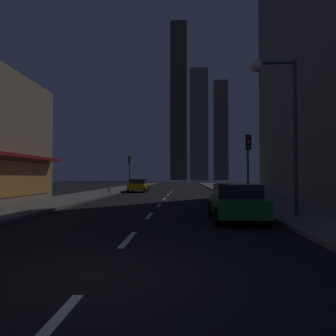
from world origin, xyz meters
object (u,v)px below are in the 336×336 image
at_px(traffic_light_far_left, 129,165).
at_px(car_parked_near, 236,202).
at_px(street_lamp_right, 275,98).
at_px(fire_hydrant_far_left, 109,189).
at_px(car_parked_far, 138,185).
at_px(traffic_light_near_right, 248,153).

bearing_deg(traffic_light_far_left, car_parked_near, -71.44).
distance_m(car_parked_near, street_lamp_right, 4.74).
height_order(car_parked_near, fire_hydrant_far_left, car_parked_near).
xyz_separation_m(car_parked_near, street_lamp_right, (1.78, 0.78, 4.33)).
distance_m(car_parked_far, traffic_light_near_right, 17.85).
relative_size(car_parked_near, fire_hydrant_far_left, 6.48).
height_order(fire_hydrant_far_left, traffic_light_near_right, traffic_light_near_right).
distance_m(car_parked_near, car_parked_far, 23.31).
bearing_deg(traffic_light_far_left, street_lamp_right, -67.54).
bearing_deg(fire_hydrant_far_left, traffic_light_far_left, 87.44).
xyz_separation_m(car_parked_near, fire_hydrant_far_left, (-9.50, 18.16, -0.29)).
distance_m(car_parked_near, traffic_light_far_left, 28.69).
bearing_deg(traffic_light_far_left, car_parked_far, -68.93).
distance_m(fire_hydrant_far_left, traffic_light_near_right, 16.18).
distance_m(car_parked_near, traffic_light_near_right, 7.66).
relative_size(traffic_light_near_right, street_lamp_right, 0.64).
bearing_deg(fire_hydrant_far_left, traffic_light_near_right, -44.37).
xyz_separation_m(traffic_light_near_right, street_lamp_right, (-0.12, -6.22, 1.87)).
bearing_deg(traffic_light_far_left, traffic_light_near_right, -61.30).
height_order(car_parked_near, street_lamp_right, street_lamp_right).
relative_size(car_parked_near, traffic_light_far_left, 1.01).
bearing_deg(traffic_light_near_right, car_parked_near, -105.17).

